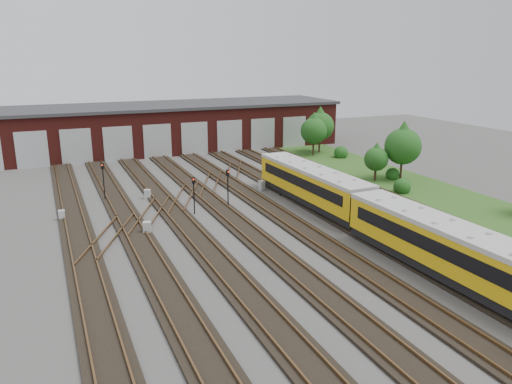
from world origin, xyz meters
name	(u,v)px	position (x,y,z in m)	size (l,w,h in m)	color
ground	(290,243)	(0.00, 0.00, 0.00)	(120.00, 120.00, 0.00)	#454240
track_network	(284,239)	(-0.17, 0.59, 0.11)	(30.40, 70.00, 0.33)	black
maintenance_shed	(162,127)	(-0.01, 39.97, 3.20)	(51.00, 12.50, 6.35)	#551915
grass_verge	(408,184)	(19.00, 10.00, 0.03)	(8.00, 55.00, 0.05)	#234A18
metro_train	(442,246)	(6.00, -8.49, 1.94)	(3.17, 47.31, 3.15)	black
signal_mast_0	(103,177)	(-10.93, 16.43, 2.25)	(0.30, 0.28, 3.54)	black
signal_mast_1	(228,183)	(-1.11, 9.92, 2.20)	(0.32, 0.31, 3.44)	black
signal_mast_2	(194,191)	(-4.41, 9.25, 2.07)	(0.30, 0.28, 3.22)	black
signal_mast_3	(281,175)	(4.75, 11.35, 2.09)	(0.26, 0.24, 3.29)	black
relay_cabinet_0	(62,215)	(-14.89, 11.95, 0.43)	(0.51, 0.43, 0.85)	#B3B7B9
relay_cabinet_1	(147,194)	(-7.16, 15.44, 0.45)	(0.54, 0.45, 0.90)	#B3B7B9
relay_cabinet_2	(147,228)	(-9.11, 5.91, 0.49)	(0.59, 0.49, 0.98)	#B3B7B9
relay_cabinet_3	(262,185)	(3.98, 14.04, 0.49)	(0.58, 0.49, 0.97)	#B3B7B9
relay_cabinet_4	(281,172)	(8.36, 18.68, 0.47)	(0.57, 0.47, 0.95)	#B3B7B9
tree_0	(320,123)	(19.28, 28.89, 4.09)	(3.84, 3.84, 6.36)	#382319
tree_1	(314,128)	(17.45, 27.37, 3.73)	(3.51, 3.51, 5.81)	#382319
tree_2	(403,142)	(19.53, 11.95, 4.13)	(3.88, 3.88, 6.43)	#382319
tree_3	(376,156)	(16.65, 12.59, 2.71)	(2.55, 2.55, 4.23)	#382319
bush_0	(402,184)	(16.22, 7.65, 0.85)	(1.69, 1.69, 1.69)	#184E16
bush_1	(393,172)	(18.90, 12.53, 0.74)	(1.48, 1.48, 1.48)	#184E16
bush_2	(341,151)	(20.05, 24.59, 0.91)	(1.83, 1.83, 1.83)	#184E16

